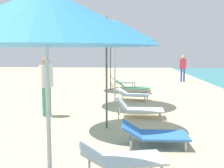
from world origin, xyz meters
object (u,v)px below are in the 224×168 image
(lounger_fourth_shoreside, at_px, (121,158))
(umbrella_fourth, at_px, (46,17))
(person_walking_near, at_px, (183,66))
(lounger_farthest_shoreside, at_px, (122,82))
(umbrella_farthest, at_px, (111,38))
(lounger_fifth_shoreside, at_px, (138,108))
(lounger_fifth_inland, at_px, (154,134))
(umbrella_fifth, at_px, (106,30))
(lounger_farthest_inland, at_px, (132,87))
(umbrella_sixth, at_px, (115,29))
(lounger_sixth_shoreside, at_px, (132,94))
(person_walking_mid, at_px, (46,80))

(lounger_fourth_shoreside, bearing_deg, umbrella_fourth, -140.62)
(lounger_fourth_shoreside, relative_size, person_walking_near, 0.82)
(lounger_farthest_shoreside, bearing_deg, umbrella_fourth, -103.41)
(umbrella_farthest, bearing_deg, lounger_fifth_shoreside, -78.15)
(lounger_fourth_shoreside, xyz_separation_m, lounger_fifth_inland, (0.62, 1.53, -0.08))
(umbrella_fifth, distance_m, person_walking_near, 11.55)
(lounger_farthest_inland, bearing_deg, lounger_fourth_shoreside, -94.94)
(lounger_fourth_shoreside, xyz_separation_m, lounger_farthest_shoreside, (-0.27, 10.60, -0.01))
(lounger_fifth_inland, bearing_deg, umbrella_sixth, 102.47)
(umbrella_fourth, relative_size, lounger_fifth_inland, 1.96)
(lounger_sixth_shoreside, xyz_separation_m, person_walking_near, (3.21, 6.76, 0.76))
(lounger_farthest_shoreside, bearing_deg, lounger_farthest_inland, -86.74)
(lounger_farthest_inland, distance_m, person_walking_near, 5.96)
(lounger_fourth_shoreside, relative_size, umbrella_fifth, 0.50)
(umbrella_fourth, distance_m, lounger_sixth_shoreside, 8.11)
(lounger_fifth_inland, xyz_separation_m, umbrella_sixth, (-1.01, 4.21, 2.40))
(umbrella_fourth, height_order, umbrella_farthest, umbrella_farthest)
(person_walking_mid, bearing_deg, umbrella_fifth, -166.78)
(person_walking_near, bearing_deg, lounger_farthest_inland, -14.83)
(lounger_fifth_shoreside, relative_size, lounger_farthest_inland, 0.89)
(lounger_sixth_shoreside, height_order, person_walking_mid, person_walking_mid)
(umbrella_fifth, xyz_separation_m, person_walking_near, (3.88, 10.79, -1.40))
(lounger_farthest_shoreside, distance_m, person_walking_mid, 6.97)
(lounger_fourth_shoreside, height_order, lounger_farthest_shoreside, lounger_farthest_shoreside)
(umbrella_farthest, bearing_deg, person_walking_mid, -105.06)
(umbrella_sixth, bearing_deg, lounger_fifth_inland, -76.47)
(lounger_farthest_shoreside, height_order, lounger_farthest_inland, lounger_farthest_shoreside)
(lounger_farthest_inland, xyz_separation_m, person_walking_near, (3.19, 4.99, 0.71))
(umbrella_sixth, height_order, person_walking_near, umbrella_sixth)
(umbrella_fourth, height_order, lounger_sixth_shoreside, umbrella_fourth)
(lounger_farthest_inland, distance_m, person_walking_mid, 5.30)
(person_walking_mid, bearing_deg, lounger_farthest_inland, -72.94)
(lounger_fourth_shoreside, bearing_deg, umbrella_fifth, 86.02)
(umbrella_sixth, bearing_deg, lounger_fourth_shoreside, -86.05)
(lounger_farthest_shoreside, bearing_deg, lounger_fourth_shoreside, -99.46)
(umbrella_farthest, bearing_deg, lounger_farthest_shoreside, 62.01)
(lounger_sixth_shoreside, bearing_deg, lounger_fifth_shoreside, -73.76)
(umbrella_sixth, bearing_deg, person_walking_mid, -137.59)
(umbrella_fourth, xyz_separation_m, umbrella_farthest, (-0.04, 10.59, 0.26))
(lounger_fourth_shoreside, distance_m, lounger_fifth_shoreside, 3.97)
(umbrella_farthest, bearing_deg, umbrella_fifth, -86.89)
(lounger_farthest_shoreside, xyz_separation_m, lounger_farthest_inland, (0.52, -2.05, -0.01))
(umbrella_sixth, bearing_deg, umbrella_fifth, -90.89)
(lounger_sixth_shoreside, distance_m, lounger_farthest_inland, 1.77)
(umbrella_sixth, relative_size, lounger_farthest_shoreside, 2.14)
(person_walking_near, bearing_deg, umbrella_fourth, 1.63)
(umbrella_fifth, xyz_separation_m, umbrella_farthest, (-0.37, 6.83, 0.12))
(lounger_fifth_inland, relative_size, lounger_farthest_inland, 0.86)
(umbrella_sixth, bearing_deg, lounger_fifth_shoreside, -66.89)
(lounger_fourth_shoreside, xyz_separation_m, umbrella_farthest, (-0.81, 9.59, 2.19))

